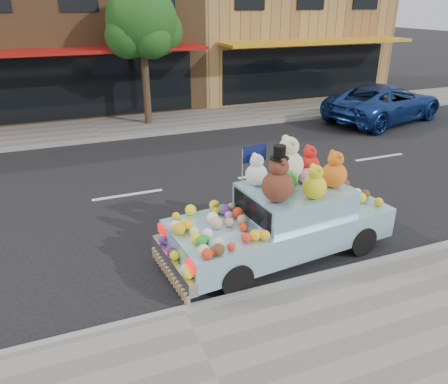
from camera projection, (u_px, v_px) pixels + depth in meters
name	position (u px, v px, depth m)	size (l,w,h in m)	color
ground	(128.00, 195.00, 11.24)	(120.00, 120.00, 0.00)	black
near_sidewalk	(217.00, 381.00, 5.69)	(60.00, 3.00, 0.12)	gray
far_sidewalk	(97.00, 129.00, 16.75)	(60.00, 3.00, 0.12)	gray
near_kerb	(184.00, 311.00, 6.96)	(60.00, 0.12, 0.13)	gray
far_kerb	(103.00, 140.00, 15.47)	(60.00, 0.12, 0.13)	gray
storefront_mid	(74.00, 23.00, 19.96)	(10.00, 9.80, 7.30)	brown
storefront_right	(269.00, 20.00, 23.32)	(10.00, 9.80, 7.30)	#AD8248
street_tree	(142.00, 27.00, 16.01)	(3.00, 2.70, 5.22)	#38281C
car_blue	(384.00, 103.00, 17.83)	(2.51, 5.45, 1.51)	navy
art_car	(282.00, 215.00, 8.37)	(4.63, 2.17, 2.37)	black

